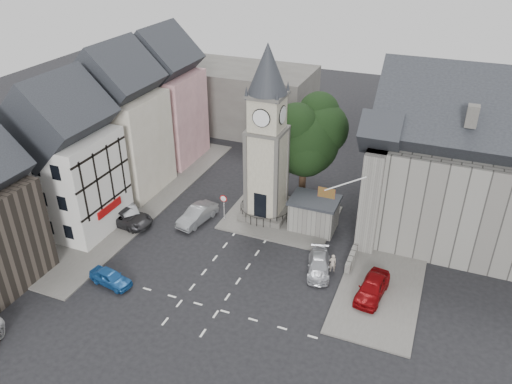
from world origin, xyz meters
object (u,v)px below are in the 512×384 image
at_px(stone_shelter, 314,214).
at_px(car_east_red, 372,288).
at_px(car_west_blue, 111,278).
at_px(clock_tower, 267,136).
at_px(pedestrian, 333,263).

bearing_deg(stone_shelter, car_east_red, -47.41).
bearing_deg(car_west_blue, clock_tower, -19.52).
distance_m(clock_tower, pedestrian, 12.38).
bearing_deg(car_east_red, pedestrian, 160.00).
distance_m(clock_tower, car_east_red, 15.71).
bearing_deg(clock_tower, stone_shelter, -5.84).
bearing_deg(pedestrian, car_east_red, 126.90).
distance_m(car_west_blue, pedestrian, 17.44).
xyz_separation_m(clock_tower, pedestrian, (8.00, -5.99, -7.31)).
relative_size(stone_shelter, car_west_blue, 1.19).
distance_m(car_west_blue, car_east_red, 19.99).
height_order(clock_tower, stone_shelter, clock_tower).
distance_m(stone_shelter, car_west_blue, 18.29).
height_order(car_west_blue, pedestrian, pedestrian).
bearing_deg(car_east_red, car_west_blue, -154.83).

